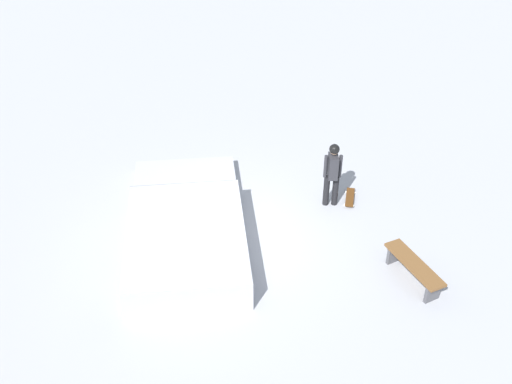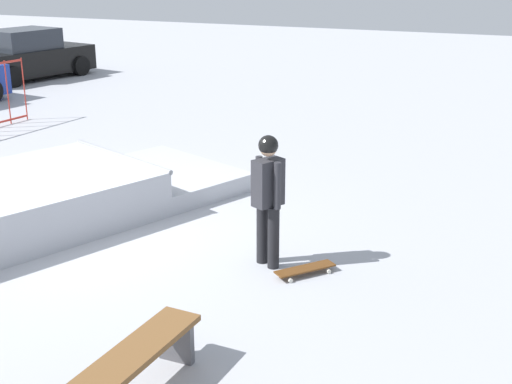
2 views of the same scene
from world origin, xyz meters
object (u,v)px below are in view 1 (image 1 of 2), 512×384
(skater, at_px, (333,170))
(park_bench, at_px, (414,267))
(skate_ramp, at_px, (186,231))
(skateboard, at_px, (350,197))

(skater, bearing_deg, park_bench, 26.80)
(skater, xyz_separation_m, park_bench, (-3.10, -0.02, -0.65))
(skate_ramp, distance_m, skateboard, 4.29)
(skater, relative_size, skateboard, 2.30)
(skate_ramp, distance_m, skater, 3.80)
(skate_ramp, bearing_deg, skateboard, -73.58)
(park_bench, bearing_deg, skateboard, -9.93)
(skater, bearing_deg, skate_ramp, -68.36)
(skate_ramp, relative_size, park_bench, 3.70)
(skateboard, distance_m, park_bench, 3.07)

